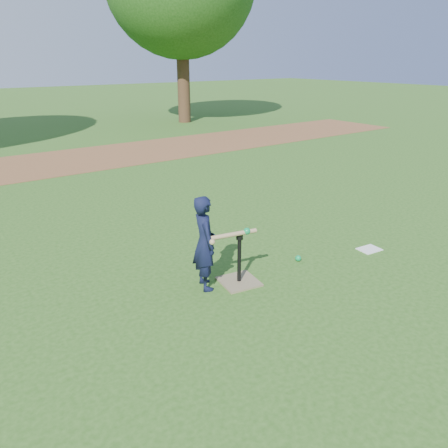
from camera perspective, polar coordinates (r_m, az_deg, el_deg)
ground at (r=5.53m, az=2.45°, el=-5.95°), size 80.00×80.00×0.00m
dirt_strip at (r=12.01m, az=-20.68°, el=7.59°), size 24.00×3.00×0.01m
child at (r=4.90m, az=-2.55°, el=-2.50°), size 0.37×0.46×1.10m
wiffle_ball_ground at (r=5.81m, az=9.67°, el=-4.43°), size 0.08×0.08×0.08m
clipboard at (r=6.40m, az=18.44°, el=-3.15°), size 0.32×0.26×0.01m
batting_tee at (r=5.18m, az=1.98°, el=-6.55°), size 0.50×0.50×0.61m
swing_action at (r=4.86m, az=1.23°, el=-1.39°), size 0.63×0.17×0.09m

